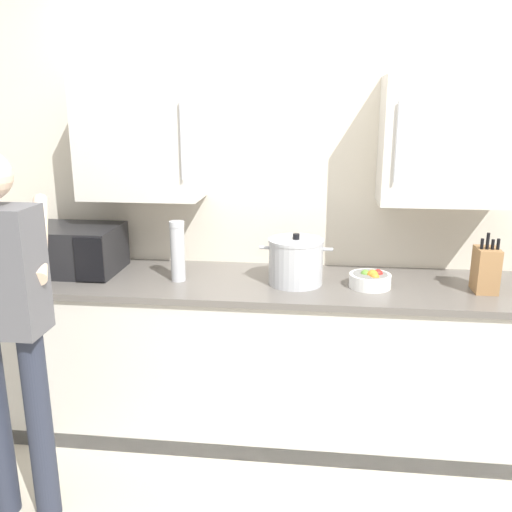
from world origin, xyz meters
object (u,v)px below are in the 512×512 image
object	(u,v)px
knife_block	(486,269)
person_figure	(4,310)
stock_pot	(296,261)
microwave_oven	(63,249)
fruit_bowl	(370,279)
thermos_flask	(178,251)

from	to	relation	value
knife_block	person_figure	bearing A→B (deg)	-160.66
stock_pot	person_figure	bearing A→B (deg)	-146.95
microwave_oven	knife_block	xyz separation A→B (m)	(2.28, -0.08, -0.01)
stock_pot	knife_block	distance (m)	0.96
microwave_oven	person_figure	distance (m)	0.85
person_figure	stock_pot	bearing A→B (deg)	33.05
knife_block	fruit_bowl	xyz separation A→B (m)	(-0.57, 0.00, -0.07)
knife_block	microwave_oven	bearing A→B (deg)	177.90
person_figure	microwave_oven	bearing A→B (deg)	98.98
thermos_flask	stock_pot	xyz separation A→B (m)	(0.63, 0.02, -0.04)
knife_block	stock_pot	bearing A→B (deg)	178.94
knife_block	person_figure	world-z (taller)	person_figure
thermos_flask	fruit_bowl	size ratio (longest dim) A/B	1.51
thermos_flask	person_figure	xyz separation A→B (m)	(-0.55, -0.75, -0.07)
stock_pot	knife_block	bearing A→B (deg)	-1.06
thermos_flask	fruit_bowl	bearing A→B (deg)	0.23
thermos_flask	fruit_bowl	xyz separation A→B (m)	(1.02, 0.00, -0.12)
thermos_flask	stock_pot	distance (m)	0.63
microwave_oven	thermos_flask	distance (m)	0.69
knife_block	fruit_bowl	size ratio (longest dim) A/B	1.43
stock_pot	thermos_flask	bearing A→B (deg)	-178.08
knife_block	person_figure	size ratio (longest dim) A/B	0.19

